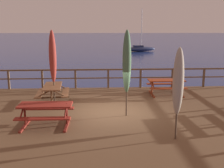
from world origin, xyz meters
TOP-DOWN VIEW (x-y plane):
  - ground_plane at (0.00, 0.00)m, footprint 600.00×600.00m
  - wooden_deck at (0.00, 0.00)m, footprint 14.87×9.15m
  - railing_waterside_far at (-0.00, 4.42)m, footprint 14.67×0.10m
  - picnic_table_back_left at (-2.63, 1.65)m, footprint 1.55×1.99m
  - picnic_table_back_right at (-2.38, -1.39)m, footprint 1.80×1.43m
  - picnic_table_front_right at (2.85, 2.74)m, footprint 1.83×1.45m
  - patio_umbrella_short_mid at (-2.57, 1.69)m, footprint 0.32×0.32m
  - patio_umbrella_short_front at (1.72, -2.78)m, footprint 0.32×0.32m
  - patio_umbrella_tall_back_right at (0.48, -0.48)m, footprint 0.32×0.32m
  - sailboat_distant at (7.35, 39.23)m, footprint 6.20×2.71m

SIDE VIEW (x-z plane):
  - ground_plane at x=0.00m, z-range 0.00..0.00m
  - wooden_deck at x=0.00m, z-range 0.00..0.80m
  - sailboat_distant at x=7.35m, z-range -3.35..4.37m
  - picnic_table_back_right at x=-2.38m, z-range 0.97..1.74m
  - picnic_table_front_right at x=2.85m, z-range 0.97..1.74m
  - picnic_table_back_left at x=-2.63m, z-range 0.97..1.74m
  - railing_waterside_far at x=0.00m, z-range 1.00..2.09m
  - patio_umbrella_short_front at x=1.72m, z-range 1.17..3.93m
  - patio_umbrella_short_mid at x=-2.57m, z-range 1.24..4.46m
  - patio_umbrella_tall_back_right at x=0.48m, z-range 1.24..4.48m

